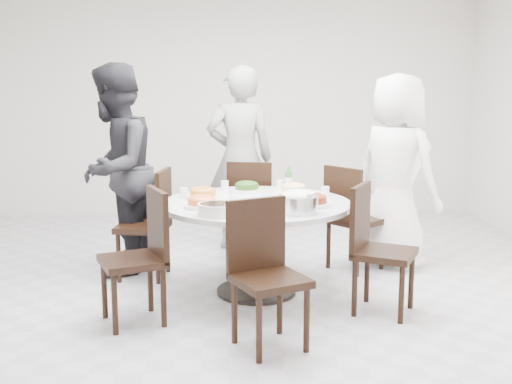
{
  "coord_description": "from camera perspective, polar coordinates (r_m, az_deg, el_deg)",
  "views": [
    {
      "loc": [
        -0.21,
        -5.07,
        1.72
      ],
      "look_at": [
        0.08,
        -0.05,
        0.82
      ],
      "focal_mm": 45.0,
      "sensor_mm": 36.0,
      "label": 1
    }
  ],
  "objects": [
    {
      "name": "dish_pale",
      "position": [
        5.43,
        3.34,
        0.22
      ],
      "size": [
        0.27,
        0.27,
        0.07
      ],
      "primitive_type": "cylinder",
      "color": "white",
      "rests_on": "dining_table"
    },
    {
      "name": "diner_right",
      "position": [
        5.95,
        12.33,
        1.81
      ],
      "size": [
        0.97,
        1.02,
        1.76
      ],
      "primitive_type": "imported",
      "rotation": [
        0.0,
        0.0,
        2.22
      ],
      "color": "white",
      "rests_on": "floor"
    },
    {
      "name": "dish_redbrown",
      "position": [
        4.92,
        4.97,
        -0.8
      ],
      "size": [
        0.3,
        0.3,
        0.07
      ],
      "primitive_type": "cylinder",
      "color": "white",
      "rests_on": "dining_table"
    },
    {
      "name": "diner_middle",
      "position": [
        6.45,
        -1.43,
        3.03
      ],
      "size": [
        0.69,
        0.48,
        1.84
      ],
      "primitive_type": "imported",
      "rotation": [
        0.0,
        0.0,
        3.2
      ],
      "color": "black",
      "rests_on": "floor"
    },
    {
      "name": "chair_n",
      "position": [
        6.18,
        -0.32,
        -1.47
      ],
      "size": [
        0.5,
        0.5,
        0.95
      ],
      "primitive_type": "cube",
      "rotation": [
        0.0,
        0.0,
        2.93
      ],
      "color": "black",
      "rests_on": "floor"
    },
    {
      "name": "tea_cups",
      "position": [
        5.66,
        -0.11,
        0.69
      ],
      "size": [
        0.07,
        0.07,
        0.08
      ],
      "primitive_type": "cylinder",
      "color": "white",
      "rests_on": "dining_table"
    },
    {
      "name": "dining_table",
      "position": [
        5.15,
        0.03,
        -4.97
      ],
      "size": [
        1.5,
        1.5,
        0.75
      ],
      "primitive_type": "cylinder",
      "color": "silver",
      "rests_on": "floor"
    },
    {
      "name": "rice_bowl",
      "position": [
        4.67,
        3.77,
        -1.08
      ],
      "size": [
        0.29,
        0.29,
        0.12
      ],
      "primitive_type": "cylinder",
      "color": "silver",
      "rests_on": "dining_table"
    },
    {
      "name": "chair_nw",
      "position": [
        5.62,
        -10.02,
        -2.81
      ],
      "size": [
        0.48,
        0.48,
        0.95
      ],
      "primitive_type": "cube",
      "rotation": [
        0.0,
        0.0,
        4.55
      ],
      "color": "black",
      "rests_on": "floor"
    },
    {
      "name": "dish_greens",
      "position": [
        5.51,
        -0.83,
        0.36
      ],
      "size": [
        0.26,
        0.26,
        0.07
      ],
      "primitive_type": "cylinder",
      "color": "white",
      "rests_on": "dining_table"
    },
    {
      "name": "wall_front",
      "position": [
        2.1,
        2.5,
        1.41
      ],
      "size": [
        6.0,
        0.01,
        2.8
      ],
      "primitive_type": "cube",
      "color": "silver",
      "rests_on": "ground"
    },
    {
      "name": "wall_back",
      "position": [
        8.08,
        -1.79,
        7.87
      ],
      "size": [
        6.0,
        0.01,
        2.8
      ],
      "primitive_type": "cube",
      "color": "silver",
      "rests_on": "ground"
    },
    {
      "name": "diner_left",
      "position": [
        5.75,
        -12.41,
        1.96
      ],
      "size": [
        0.86,
        1.02,
        1.85
      ],
      "primitive_type": "imported",
      "rotation": [
        0.0,
        0.0,
        4.52
      ],
      "color": "black",
      "rests_on": "floor"
    },
    {
      "name": "chair_se",
      "position": [
        4.8,
        11.36,
        -5.1
      ],
      "size": [
        0.57,
        0.57,
        0.95
      ],
      "primitive_type": "cube",
      "rotation": [
        0.0,
        0.0,
        7.36
      ],
      "color": "black",
      "rests_on": "floor"
    },
    {
      "name": "beverage_bottle",
      "position": [
        5.59,
        2.91,
        1.22
      ],
      "size": [
        0.06,
        0.06,
        0.21
      ],
      "primitive_type": "cylinder",
      "color": "#2E732E",
      "rests_on": "dining_table"
    },
    {
      "name": "chair_s",
      "position": [
        4.1,
        1.26,
        -7.53
      ],
      "size": [
        0.56,
        0.56,
        0.95
      ],
      "primitive_type": "cube",
      "rotation": [
        0.0,
        0.0,
        6.71
      ],
      "color": "black",
      "rests_on": "floor"
    },
    {
      "name": "floor",
      "position": [
        5.35,
        -0.86,
        -8.59
      ],
      "size": [
        6.0,
        6.0,
        0.01
      ],
      "primitive_type": "cube",
      "color": "#BAB9BF",
      "rests_on": "ground"
    },
    {
      "name": "soup_bowl",
      "position": [
        4.58,
        -3.51,
        -1.54
      ],
      "size": [
        0.27,
        0.27,
        0.08
      ],
      "primitive_type": "cylinder",
      "color": "white",
      "rests_on": "dining_table"
    },
    {
      "name": "chair_ne",
      "position": [
        5.85,
        8.87,
        -2.26
      ],
      "size": [
        0.59,
        0.59,
        0.95
      ],
      "primitive_type": "cube",
      "rotation": [
        0.0,
        0.0,
        2.23
      ],
      "color": "black",
      "rests_on": "floor"
    },
    {
      "name": "dish_tofu",
      "position": [
        4.86,
        -4.84,
        -0.97
      ],
      "size": [
        0.27,
        0.27,
        0.07
      ],
      "primitive_type": "cylinder",
      "color": "white",
      "rests_on": "dining_table"
    },
    {
      "name": "dish_orange",
      "position": [
        5.23,
        -4.73,
        -0.16
      ],
      "size": [
        0.27,
        0.27,
        0.07
      ],
      "primitive_type": "cylinder",
      "color": "white",
      "rests_on": "dining_table"
    },
    {
      "name": "chair_sw",
      "position": [
        4.59,
        -10.95,
        -5.76
      ],
      "size": [
        0.54,
        0.54,
        0.95
      ],
      "primitive_type": "cube",
      "rotation": [
        0.0,
        0.0,
        5.09
      ],
      "color": "black",
      "rests_on": "floor"
    },
    {
      "name": "chopsticks",
      "position": [
        5.7,
        -0.69,
        0.41
      ],
      "size": [
        0.24,
        0.04,
        0.01
      ],
      "primitive_type": null,
      "color": "tan",
      "rests_on": "dining_table"
    }
  ]
}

